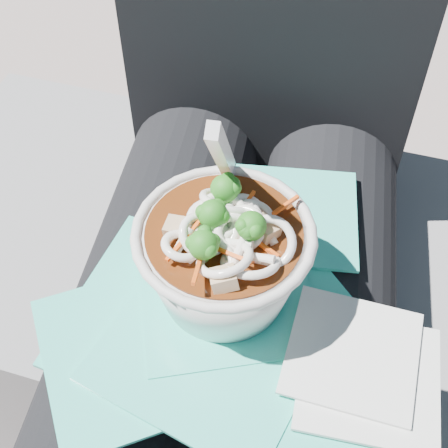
% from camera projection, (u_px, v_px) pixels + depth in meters
% --- Properties ---
extents(stone_ledge, '(1.05, 0.62, 0.44)m').
position_uv_depth(stone_ledge, '(247.00, 334.00, 0.99)').
color(stone_ledge, slate).
rests_on(stone_ledge, ground).
extents(lap, '(0.34, 0.48, 0.16)m').
position_uv_depth(lap, '(234.00, 313.00, 0.67)').
color(lap, black).
rests_on(lap, stone_ledge).
extents(person_body, '(0.34, 0.94, 0.99)m').
position_uv_depth(person_body, '(247.00, 232.00, 0.71)').
color(person_body, black).
rests_on(person_body, ground).
extents(plastic_bag, '(0.36, 0.36, 0.01)m').
position_uv_depth(plastic_bag, '(225.00, 318.00, 0.56)').
color(plastic_bag, '#2FC7AF').
rests_on(plastic_bag, lap).
extents(napkins, '(0.13, 0.14, 0.01)m').
position_uv_depth(napkins, '(362.00, 367.00, 0.52)').
color(napkins, white).
rests_on(napkins, plastic_bag).
extents(udon_bowl, '(0.16, 0.16, 0.20)m').
position_uv_depth(udon_bowl, '(224.00, 254.00, 0.53)').
color(udon_bowl, silver).
rests_on(udon_bowl, plastic_bag).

